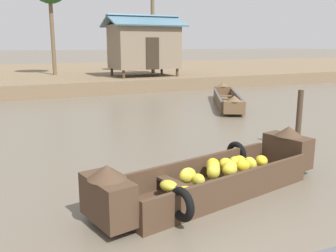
{
  "coord_description": "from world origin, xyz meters",
  "views": [
    {
      "loc": [
        -2.5,
        -1.69,
        2.64
      ],
      "look_at": [
        1.41,
        6.61,
        0.61
      ],
      "focal_mm": 39.96,
      "sensor_mm": 36.0,
      "label": 1
    }
  ],
  "objects": [
    {
      "name": "banana_boat",
      "position": [
        0.95,
        3.67,
        0.33
      ],
      "size": [
        4.8,
        2.32,
        0.96
      ],
      "color": "#473323",
      "rests_on": "ground"
    },
    {
      "name": "ground_plane",
      "position": [
        0.0,
        10.0,
        0.0
      ],
      "size": [
        300.0,
        300.0,
        0.0
      ],
      "primitive_type": "plane",
      "color": "#665B4C"
    },
    {
      "name": "mooring_post",
      "position": [
        4.47,
        5.3,
        0.75
      ],
      "size": [
        0.14,
        0.14,
        1.51
      ],
      "primitive_type": "cylinder",
      "color": "#423323",
      "rests_on": "ground"
    },
    {
      "name": "fishing_skiff_distant",
      "position": [
        6.66,
        11.72,
        0.26
      ],
      "size": [
        3.26,
        5.1,
        0.77
      ],
      "color": "brown",
      "rests_on": "ground"
    },
    {
      "name": "stilt_house_mid_left",
      "position": [
        5.95,
        19.67,
        2.52
      ],
      "size": [
        4.48,
        3.17,
        3.6
      ],
      "color": "#4C3826",
      "rests_on": "riverbank_strip"
    },
    {
      "name": "riverbank_strip",
      "position": [
        0.0,
        27.12,
        0.35
      ],
      "size": [
        160.0,
        20.0,
        0.71
      ],
      "primitive_type": "cube",
      "color": "#756047",
      "rests_on": "ground"
    }
  ]
}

